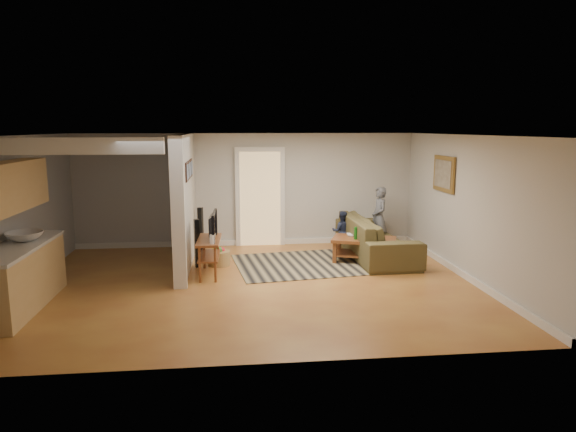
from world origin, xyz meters
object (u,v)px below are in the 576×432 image
object	(u,v)px
tv_console	(210,242)
speaker_left	(197,243)
toy_basket	(219,257)
toddler	(341,251)
child	(378,248)
sofa	(375,256)
coffee_table	(365,243)
speaker_right	(201,230)

from	to	relation	value
tv_console	speaker_left	xyz separation A→B (m)	(-0.26, 0.57, -0.14)
toy_basket	toddler	distance (m)	2.73
speaker_left	toy_basket	xyz separation A→B (m)	(0.40, 0.08, -0.30)
child	sofa	bearing A→B (deg)	-25.06
child	toddler	xyz separation A→B (m)	(-0.88, -0.24, 0.00)
speaker_left	tv_console	bearing A→B (deg)	-82.15
sofa	speaker_left	world-z (taller)	speaker_left
coffee_table	speaker_left	world-z (taller)	speaker_left
coffee_table	speaker_left	size ratio (longest dim) A/B	1.50
sofa	speaker_right	size ratio (longest dim) A/B	2.88
toddler	speaker_right	bearing A→B (deg)	5.48
speaker_right	toddler	bearing A→B (deg)	13.15
coffee_table	tv_console	bearing A→B (deg)	-168.51
speaker_right	speaker_left	bearing A→B (deg)	-71.06
tv_console	speaker_left	distance (m)	0.64
speaker_right	child	world-z (taller)	speaker_right
sofa	speaker_left	bearing A→B (deg)	95.93
speaker_right	toy_basket	distance (m)	1.26
child	toddler	distance (m)	0.91
sofa	toy_basket	bearing A→B (deg)	95.32
coffee_table	toy_basket	distance (m)	2.87
sofa	speaker_left	size ratio (longest dim) A/B	2.98
toddler	tv_console	bearing A→B (deg)	39.96
speaker_left	child	distance (m)	4.07
speaker_left	toy_basket	distance (m)	0.51
child	speaker_right	bearing A→B (deg)	-95.40
sofa	child	size ratio (longest dim) A/B	2.03
coffee_table	tv_console	xyz separation A→B (m)	(-3.00, -0.61, 0.23)
coffee_table	tv_console	size ratio (longest dim) A/B	1.30
toddler	sofa	bearing A→B (deg)	152.77
sofa	toy_basket	size ratio (longest dim) A/B	6.39
toy_basket	speaker_right	bearing A→B (deg)	109.21
coffee_table	speaker_left	xyz separation A→B (m)	(-3.27, -0.04, 0.09)
toddler	speaker_left	bearing A→B (deg)	28.49
child	tv_console	bearing A→B (deg)	-68.80
coffee_table	toddler	world-z (taller)	coffee_table
tv_console	toddler	distance (m)	3.17
child	toddler	bearing A→B (deg)	-79.07
speaker_left	toy_basket	bearing A→B (deg)	-4.98
coffee_table	speaker_right	xyz separation A→B (m)	(-3.27, 1.19, 0.11)
speaker_right	toddler	world-z (taller)	speaker_right
sofa	coffee_table	distance (m)	0.64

